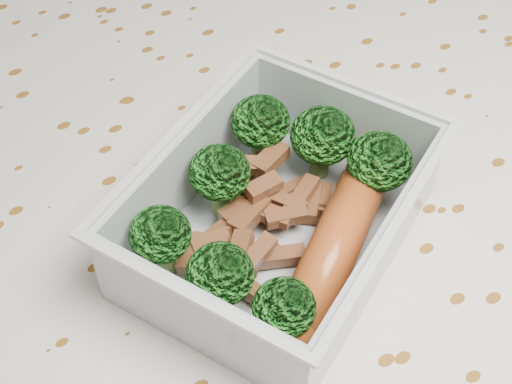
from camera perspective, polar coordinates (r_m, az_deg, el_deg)
dining_table at (r=0.50m, az=-1.46°, el=-8.39°), size 1.40×0.90×0.75m
tablecloth at (r=0.46m, az=-1.58°, el=-5.04°), size 1.46×0.96×0.19m
lunch_container at (r=0.40m, az=1.75°, el=-2.32°), size 0.21×0.19×0.06m
broccoli_florets at (r=0.39m, az=1.42°, el=0.28°), size 0.16×0.15×0.05m
meat_pile at (r=0.41m, az=0.13°, el=-2.26°), size 0.11×0.09×0.03m
sausage at (r=0.39m, az=6.50°, el=-3.98°), size 0.13×0.09×0.03m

